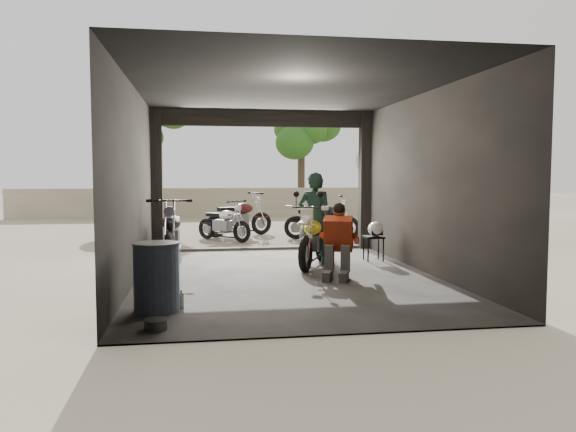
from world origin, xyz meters
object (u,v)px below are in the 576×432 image
object	(u,v)px
outside_bike_b	(239,214)
mechanic	(338,243)
left_bike	(172,231)
helmet	(376,229)
sign_post	(371,175)
rider	(315,219)
oil_drum	(157,278)
main_bike	(314,235)
stool	(373,240)
outside_bike_a	(224,221)
outside_bike_c	(322,217)

from	to	relation	value
outside_bike_b	mechanic	distance (m)	6.95
left_bike	mechanic	distance (m)	3.60
helmet	sign_post	bearing A→B (deg)	67.20
rider	oil_drum	bearing A→B (deg)	68.90
main_bike	oil_drum	size ratio (longest dim) A/B	2.03
rider	helmet	world-z (taller)	rider
helmet	stool	bearing A→B (deg)	113.49
left_bike	rider	world-z (taller)	rider
mechanic	oil_drum	world-z (taller)	mechanic
sign_post	outside_bike_a	bearing A→B (deg)	-174.50
stool	oil_drum	bearing A→B (deg)	-137.94
left_bike	outside_bike_c	bearing A→B (deg)	43.10
left_bike	outside_bike_c	distance (m)	5.11
stool	sign_post	bearing A→B (deg)	73.52
outside_bike_a	outside_bike_c	world-z (taller)	outside_bike_c
rider	sign_post	xyz separation A→B (m)	(2.26, 3.65, 0.85)
main_bike	left_bike	xyz separation A→B (m)	(-2.69, 0.91, 0.04)
outside_bike_c	sign_post	size ratio (longest dim) A/B	0.70
left_bike	outside_bike_c	size ratio (longest dim) A/B	1.07
outside_bike_b	outside_bike_c	xyz separation A→B (m)	(2.14, -1.19, -0.02)
outside_bike_c	oil_drum	xyz separation A→B (m)	(-3.80, -7.51, -0.16)
outside_bike_a	helmet	size ratio (longest dim) A/B	4.92
outside_bike_a	outside_bike_c	xyz separation A→B (m)	(2.63, -0.09, 0.06)
outside_bike_a	stool	world-z (taller)	outside_bike_a
outside_bike_c	oil_drum	bearing A→B (deg)	169.06
mechanic	sign_post	world-z (taller)	sign_post
stool	sign_post	world-z (taller)	sign_post
rider	oil_drum	xyz separation A→B (m)	(-2.73, -3.32, -0.45)
stool	oil_drum	world-z (taller)	oil_drum
rider	sign_post	distance (m)	4.38
outside_bike_b	left_bike	bearing A→B (deg)	135.19
main_bike	helmet	size ratio (longest dim) A/B	5.53
outside_bike_a	outside_bike_c	size ratio (longest dim) A/B	0.90
oil_drum	rider	bearing A→B (deg)	50.53
main_bike	outside_bike_c	distance (m)	4.47
stool	helmet	size ratio (longest dim) A/B	1.59
main_bike	outside_bike_a	size ratio (longest dim) A/B	1.12
rider	outside_bike_b	bearing A→B (deg)	-60.37
left_bike	stool	xyz separation A→B (m)	(4.00, -0.48, -0.20)
main_bike	mechanic	world-z (taller)	mechanic
main_bike	rider	world-z (taller)	rider
outside_bike_a	stool	distance (m)	4.90
main_bike	stool	distance (m)	1.39
mechanic	stool	world-z (taller)	mechanic
outside_bike_a	mechanic	bearing A→B (deg)	-117.73
main_bike	outside_bike_c	xyz separation A→B (m)	(1.11, 4.33, 0.00)
outside_bike_c	oil_drum	world-z (taller)	outside_bike_c
main_bike	sign_post	bearing A→B (deg)	83.33
outside_bike_c	sign_post	bearing A→B (deg)	-98.39
main_bike	mechanic	bearing A→B (deg)	-60.03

